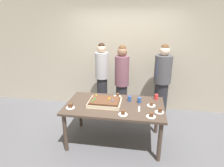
% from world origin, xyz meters
% --- Properties ---
extents(ground_plane, '(12.00, 12.00, 0.00)m').
position_xyz_m(ground_plane, '(0.00, 0.00, 0.00)').
color(ground_plane, '#5B5B60').
extents(interior_back_panel, '(8.00, 0.12, 3.00)m').
position_xyz_m(interior_back_panel, '(0.00, 1.60, 1.50)').
color(interior_back_panel, '#B2A893').
rests_on(interior_back_panel, ground_plane).
extents(party_table, '(1.76, 0.98, 0.76)m').
position_xyz_m(party_table, '(0.00, 0.00, 0.68)').
color(party_table, '#47382D').
rests_on(party_table, ground_plane).
extents(sheet_cake, '(0.58, 0.45, 0.11)m').
position_xyz_m(sheet_cake, '(-0.18, 0.00, 0.80)').
color(sheet_cake, beige).
rests_on(sheet_cake, party_table).
extents(plated_slice_near_left, '(0.15, 0.15, 0.08)m').
position_xyz_m(plated_slice_near_left, '(0.78, -0.17, 0.78)').
color(plated_slice_near_left, white).
rests_on(plated_slice_near_left, party_table).
extents(plated_slice_near_right, '(0.15, 0.15, 0.07)m').
position_xyz_m(plated_slice_near_right, '(0.64, -0.34, 0.78)').
color(plated_slice_near_right, white).
rests_on(plated_slice_near_right, party_table).
extents(plated_slice_far_left, '(0.15, 0.15, 0.07)m').
position_xyz_m(plated_slice_far_left, '(0.65, 0.06, 0.78)').
color(plated_slice_far_left, white).
rests_on(plated_slice_far_left, party_table).
extents(plated_slice_far_right, '(0.15, 0.15, 0.08)m').
position_xyz_m(plated_slice_far_right, '(0.19, -0.34, 0.78)').
color(plated_slice_far_right, white).
rests_on(plated_slice_far_right, party_table).
extents(plated_slice_center_front, '(0.15, 0.15, 0.08)m').
position_xyz_m(plated_slice_center_front, '(-0.74, -0.25, 0.79)').
color(plated_slice_center_front, white).
rests_on(plated_slice_center_front, party_table).
extents(plated_slice_center_back, '(0.15, 0.15, 0.07)m').
position_xyz_m(plated_slice_center_back, '(0.00, 0.37, 0.78)').
color(plated_slice_center_back, white).
rests_on(plated_slice_center_back, party_table).
extents(drink_cup_nearest, '(0.07, 0.07, 0.10)m').
position_xyz_m(drink_cup_nearest, '(0.44, 0.16, 0.81)').
color(drink_cup_nearest, '#2D5199').
rests_on(drink_cup_nearest, party_table).
extents(drink_cup_middle, '(0.07, 0.07, 0.10)m').
position_xyz_m(drink_cup_middle, '(0.75, 0.37, 0.81)').
color(drink_cup_middle, red).
rests_on(drink_cup_middle, party_table).
extents(drink_cup_far_end, '(0.07, 0.07, 0.10)m').
position_xyz_m(drink_cup_far_end, '(0.25, 0.20, 0.81)').
color(drink_cup_far_end, '#2D5199').
rests_on(drink_cup_far_end, party_table).
extents(cake_server_utensil, '(0.03, 0.20, 0.01)m').
position_xyz_m(cake_server_utensil, '(0.44, -0.10, 0.76)').
color(cake_server_utensil, silver).
rests_on(cake_server_utensil, party_table).
extents(person_serving_front, '(0.31, 0.31, 1.71)m').
position_xyz_m(person_serving_front, '(0.03, 0.89, 0.90)').
color(person_serving_front, '#28282D').
rests_on(person_serving_front, ground_plane).
extents(person_green_shirt_behind, '(0.38, 0.38, 1.71)m').
position_xyz_m(person_green_shirt_behind, '(0.91, 1.11, 0.88)').
color(person_green_shirt_behind, '#28282D').
rests_on(person_green_shirt_behind, ground_plane).
extents(person_striped_tie_right, '(0.30, 0.30, 1.71)m').
position_xyz_m(person_striped_tie_right, '(-0.45, 1.05, 0.90)').
color(person_striped_tie_right, '#28282D').
rests_on(person_striped_tie_right, ground_plane).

